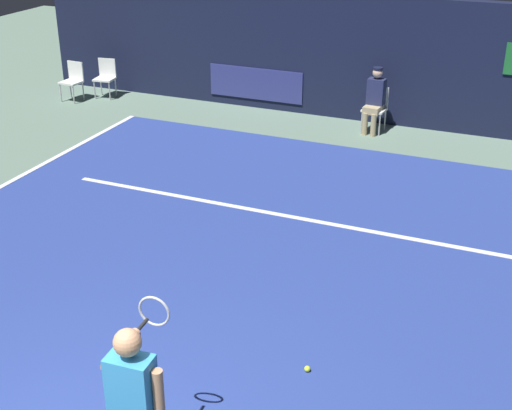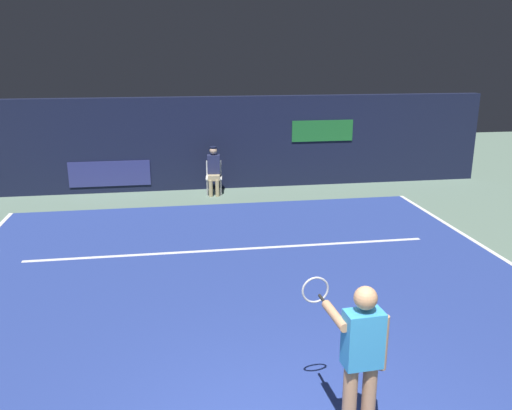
% 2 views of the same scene
% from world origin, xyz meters
% --- Properties ---
extents(ground_plane, '(31.49, 31.49, 0.00)m').
position_xyz_m(ground_plane, '(0.00, 4.07, 0.00)').
color(ground_plane, slate).
extents(court_surface, '(10.14, 10.15, 0.01)m').
position_xyz_m(court_surface, '(0.00, 4.07, 0.01)').
color(court_surface, navy).
rests_on(court_surface, ground).
extents(line_service, '(7.91, 0.10, 0.01)m').
position_xyz_m(line_service, '(0.00, 5.85, 0.01)').
color(line_service, white).
rests_on(line_service, court_surface).
extents(back_wall, '(16.10, 0.33, 2.60)m').
position_xyz_m(back_wall, '(-0.00, 10.95, 1.30)').
color(back_wall, '#141933').
rests_on(back_wall, ground).
extents(tennis_player, '(0.67, 0.93, 1.73)m').
position_xyz_m(tennis_player, '(0.59, 0.31, 0.99)').
color(tennis_player, tan).
rests_on(tennis_player, ground).
extents(line_judge_on_chair, '(0.47, 0.55, 1.32)m').
position_xyz_m(line_judge_on_chair, '(0.01, 10.21, 0.69)').
color(line_judge_on_chair, white).
rests_on(line_judge_on_chair, ground).
extents(tennis_ball, '(0.07, 0.07, 0.07)m').
position_xyz_m(tennis_ball, '(1.33, 2.43, 0.05)').
color(tennis_ball, '#CCE033').
rests_on(tennis_ball, court_surface).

